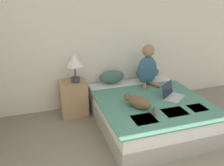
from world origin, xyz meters
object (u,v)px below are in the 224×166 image
(cat_tabby, at_px, (138,102))
(laptop_open, at_px, (172,95))
(pillow_near, at_px, (112,77))
(bed, at_px, (148,111))
(person_sitting, at_px, (147,67))
(nightstand, at_px, (74,98))
(table_lamp, at_px, (74,62))
(pillow_far, at_px, (148,73))

(cat_tabby, distance_m, laptop_open, 0.70)
(pillow_near, bearing_deg, bed, -66.13)
(bed, height_order, person_sitting, person_sitting)
(nightstand, distance_m, table_lamp, 0.67)
(cat_tabby, height_order, laptop_open, laptop_open)
(bed, relative_size, pillow_near, 4.01)
(bed, distance_m, laptop_open, 0.48)
(pillow_near, xyz_separation_m, nightstand, (-0.75, -0.08, -0.30))
(person_sitting, height_order, laptop_open, person_sitting)
(pillow_far, bearing_deg, cat_tabby, -122.12)
(pillow_far, distance_m, laptop_open, 0.93)
(pillow_near, bearing_deg, person_sitting, -24.42)
(nightstand, bearing_deg, cat_tabby, -51.19)
(table_lamp, bearing_deg, nightstand, -178.59)
(bed, distance_m, pillow_far, 0.99)
(table_lamp, bearing_deg, person_sitting, -8.59)
(table_lamp, bearing_deg, pillow_near, 6.13)
(pillow_far, height_order, laptop_open, pillow_far)
(pillow_near, bearing_deg, nightstand, -174.22)
(person_sitting, bearing_deg, cat_tabby, -123.26)
(bed, relative_size, nightstand, 3.13)
(table_lamp, bearing_deg, laptop_open, -30.81)
(person_sitting, distance_m, laptop_open, 0.73)
(bed, height_order, pillow_far, pillow_far)
(bed, relative_size, cat_tabby, 3.47)
(cat_tabby, bearing_deg, laptop_open, -111.28)
(pillow_near, bearing_deg, table_lamp, -173.87)
(pillow_far, relative_size, nightstand, 0.78)
(cat_tabby, relative_size, laptop_open, 1.25)
(pillow_far, xyz_separation_m, person_sitting, (-0.15, -0.27, 0.21))
(bed, height_order, nightstand, nightstand)
(bed, bearing_deg, table_lamp, 144.47)
(bed, height_order, laptop_open, laptop_open)
(laptop_open, bearing_deg, person_sitting, 65.33)
(cat_tabby, distance_m, table_lamp, 1.32)
(pillow_far, distance_m, cat_tabby, 1.28)
(laptop_open, relative_size, nightstand, 0.72)
(nightstand, bearing_deg, bed, -34.11)
(pillow_far, bearing_deg, nightstand, -177.08)
(pillow_far, height_order, nightstand, pillow_far)
(pillow_far, xyz_separation_m, laptop_open, (-0.00, -0.93, -0.07))
(cat_tabby, relative_size, table_lamp, 1.11)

